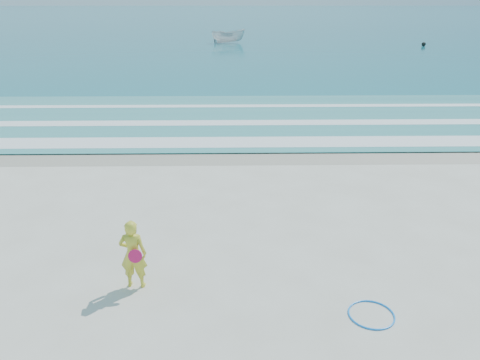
{
  "coord_description": "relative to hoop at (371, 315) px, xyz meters",
  "views": [
    {
      "loc": [
        -0.03,
        -7.14,
        5.5
      ],
      "look_at": [
        0.16,
        4.0,
        1.0
      ],
      "focal_mm": 35.0,
      "sensor_mm": 36.0,
      "label": 1
    }
  ],
  "objects": [
    {
      "name": "foam_near",
      "position": [
        -2.49,
        10.48,
        0.04
      ],
      "size": [
        400.0,
        1.4,
        0.01
      ],
      "primitive_type": "cube",
      "color": "white",
      "rests_on": "shallow"
    },
    {
      "name": "boat",
      "position": [
        -2.89,
        48.35,
        0.78
      ],
      "size": [
        4.16,
        2.4,
        1.51
      ],
      "primitive_type": "imported",
      "rotation": [
        0.0,
        0.0,
        1.82
      ],
      "color": "silver",
      "rests_on": "ocean"
    },
    {
      "name": "buoy",
      "position": [
        18.04,
        44.52,
        0.25
      ],
      "size": [
        0.45,
        0.45,
        0.45
      ],
      "primitive_type": "sphere",
      "color": "black",
      "rests_on": "ocean"
    },
    {
      "name": "woman",
      "position": [
        -4.48,
        1.01,
        0.71
      ],
      "size": [
        0.55,
        0.41,
        1.46
      ],
      "color": "gold",
      "rests_on": "ground"
    },
    {
      "name": "hoop",
      "position": [
        0.0,
        0.0,
        0.0
      ],
      "size": [
        1.13,
        1.13,
        0.03
      ],
      "primitive_type": "torus",
      "rotation": [
        0.0,
        0.0,
        -0.43
      ],
      "color": "#0D82F6",
      "rests_on": "ground"
    },
    {
      "name": "wet_sand",
      "position": [
        -2.49,
        9.18,
        -0.01
      ],
      "size": [
        400.0,
        2.4,
        0.0
      ],
      "primitive_type": "cube",
      "color": "#B2A893",
      "rests_on": "ground"
    },
    {
      "name": "foam_mid",
      "position": [
        -2.49,
        13.38,
        0.04
      ],
      "size": [
        400.0,
        0.9,
        0.01
      ],
      "primitive_type": "cube",
      "color": "white",
      "rests_on": "shallow"
    },
    {
      "name": "ocean",
      "position": [
        -2.49,
        105.18,
        0.0
      ],
      "size": [
        400.0,
        190.0,
        0.04
      ],
      "primitive_type": "cube",
      "color": "#19727F",
      "rests_on": "ground"
    },
    {
      "name": "foam_far",
      "position": [
        -2.49,
        16.68,
        0.04
      ],
      "size": [
        400.0,
        0.6,
        0.01
      ],
      "primitive_type": "cube",
      "color": "white",
      "rests_on": "shallow"
    },
    {
      "name": "ground",
      "position": [
        -2.49,
        0.18,
        -0.02
      ],
      "size": [
        400.0,
        400.0,
        0.0
      ],
      "primitive_type": "plane",
      "color": "silver",
      "rests_on": "ground"
    },
    {
      "name": "shallow",
      "position": [
        -2.49,
        14.18,
        0.03
      ],
      "size": [
        400.0,
        10.0,
        0.01
      ],
      "primitive_type": "cube",
      "color": "#59B7AD",
      "rests_on": "ocean"
    }
  ]
}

